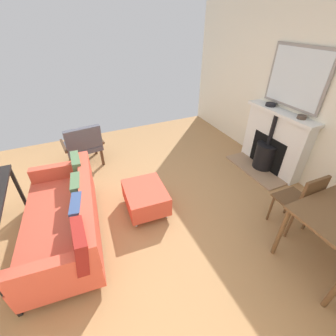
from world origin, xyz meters
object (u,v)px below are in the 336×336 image
at_px(sofa, 67,218).
at_px(ottoman, 146,197).
at_px(mantel_bowl_near, 271,104).
at_px(dining_chair_near_fireplace, 302,200).
at_px(fireplace, 272,145).
at_px(mantel_bowl_far, 302,117).
at_px(armchair_accent, 83,144).

height_order(sofa, ottoman, sofa).
xyz_separation_m(mantel_bowl_near, dining_chair_near_fireplace, (0.84, 1.54, -0.59)).
bearing_deg(fireplace, dining_chair_near_fireplace, 57.53).
bearing_deg(mantel_bowl_far, sofa, -2.61).
height_order(sofa, armchair_accent, armchair_accent).
bearing_deg(mantel_bowl_far, armchair_accent, -30.47).
height_order(fireplace, armchair_accent, fireplace).
bearing_deg(ottoman, armchair_accent, -68.93).
bearing_deg(mantel_bowl_far, mantel_bowl_near, -90.00).
distance_m(mantel_bowl_near, ottoman, 2.64).
relative_size(fireplace, mantel_bowl_far, 9.79).
bearing_deg(armchair_accent, ottoman, 111.07).
bearing_deg(fireplace, ottoman, 2.77).
distance_m(fireplace, armchair_accent, 3.36).
bearing_deg(dining_chair_near_fireplace, armchair_accent, -50.69).
xyz_separation_m(fireplace, ottoman, (2.43, 0.12, -0.24)).
xyz_separation_m(mantel_bowl_near, armchair_accent, (3.06, -1.18, -0.65)).
bearing_deg(sofa, dining_chair_near_fireplace, 157.93).
height_order(mantel_bowl_near, sofa, mantel_bowl_near).
xyz_separation_m(mantel_bowl_far, dining_chair_near_fireplace, (0.84, 0.92, -0.59)).
bearing_deg(ottoman, mantel_bowl_far, 174.61).
height_order(mantel_bowl_near, armchair_accent, mantel_bowl_near).
bearing_deg(dining_chair_near_fireplace, ottoman, -35.32).
relative_size(mantel_bowl_far, ottoman, 0.19).
xyz_separation_m(mantel_bowl_far, ottoman, (2.46, -0.23, -0.88)).
bearing_deg(dining_chair_near_fireplace, sofa, -22.07).
bearing_deg(sofa, ottoman, -175.98).
bearing_deg(fireplace, mantel_bowl_near, -96.16).
height_order(mantel_bowl_far, ottoman, mantel_bowl_far).
bearing_deg(mantel_bowl_near, sofa, 7.54).
bearing_deg(mantel_bowl_near, dining_chair_near_fireplace, 61.50).
height_order(mantel_bowl_far, sofa, mantel_bowl_far).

